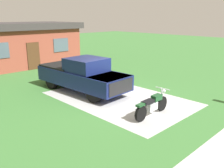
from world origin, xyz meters
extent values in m
plane|color=#3B7235|center=(0.00, 0.00, 0.00)|extent=(80.00, 80.00, 0.00)
cube|color=#B1B1B1|center=(0.00, 0.00, 0.00)|extent=(4.67, 7.24, 0.01)
cylinder|color=black|center=(0.17, -2.45, 0.33)|extent=(0.67, 0.15, 0.66)
cylinder|color=black|center=(-1.38, -2.52, 0.33)|extent=(0.67, 0.15, 0.66)
cube|color=silver|center=(-0.63, -2.49, 0.42)|extent=(0.57, 0.29, 0.32)
cube|color=#194723|center=(-0.28, -2.47, 0.72)|extent=(0.53, 0.29, 0.24)
cube|color=black|center=(-0.93, -2.50, 0.70)|extent=(0.61, 0.31, 0.12)
cube|color=#194723|center=(-1.38, -2.52, 0.70)|extent=(0.49, 0.22, 0.08)
cylinder|color=silver|center=(0.17, -2.45, 0.70)|extent=(0.33, 0.08, 0.77)
cylinder|color=silver|center=(0.17, -2.45, 1.02)|extent=(0.07, 0.70, 0.04)
sphere|color=silver|center=(0.29, -2.44, 0.88)|extent=(0.16, 0.16, 0.16)
cylinder|color=black|center=(0.35, 0.54, 0.42)|extent=(0.35, 0.86, 0.84)
cylinder|color=black|center=(-1.29, 0.44, 0.42)|extent=(0.35, 0.86, 0.84)
cylinder|color=black|center=(0.14, 4.03, 0.42)|extent=(0.35, 0.86, 0.84)
cylinder|color=black|center=(-1.50, 3.93, 0.42)|extent=(0.35, 0.86, 0.84)
cube|color=#141E51|center=(-0.58, 2.28, 0.80)|extent=(2.33, 5.71, 0.80)
cube|color=#141E51|center=(-0.47, 0.44, 1.10)|extent=(2.01, 2.01, 0.20)
cube|color=#141E51|center=(-0.55, 1.88, 1.55)|extent=(1.91, 2.00, 0.70)
cube|color=#3F4C56|center=(-0.51, 1.08, 1.45)|extent=(1.71, 0.26, 0.60)
cube|color=black|center=(-0.67, 3.83, 1.05)|extent=(2.04, 2.51, 0.50)
cube|color=black|center=(-0.41, -0.49, 0.80)|extent=(1.70, 0.20, 0.64)
cube|color=brown|center=(0.26, 12.00, 1.50)|extent=(9.00, 5.00, 3.00)
cube|color=#383333|center=(0.26, 12.00, 3.25)|extent=(9.60, 5.60, 0.50)
cube|color=#4C2D19|center=(0.26, 9.47, 1.05)|extent=(1.00, 0.08, 2.10)
cube|color=#4C5966|center=(2.78, 9.47, 1.70)|extent=(1.40, 0.06, 1.10)
camera|label=1|loc=(-8.39, -8.07, 4.04)|focal=38.83mm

